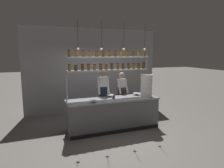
{
  "coord_description": "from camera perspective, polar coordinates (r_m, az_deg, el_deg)",
  "views": [
    {
      "loc": [
        -2.04,
        -5.31,
        2.26
      ],
      "look_at": [
        0.04,
        0.2,
        1.32
      ],
      "focal_mm": 32.0,
      "sensor_mm": 36.0,
      "label": 1
    }
  ],
  "objects": [
    {
      "name": "serving_cup_front",
      "position": [
        5.85,
        0.47,
        -3.79
      ],
      "size": [
        0.08,
        0.08,
        0.09
      ],
      "color": "#334C70",
      "rests_on": "prep_counter"
    },
    {
      "name": "prep_bowl_center_back",
      "position": [
        6.38,
        7.05,
        -2.86
      ],
      "size": [
        0.24,
        0.24,
        0.07
      ],
      "color": "#B2B7BC",
      "rests_on": "prep_counter"
    },
    {
      "name": "ground_plane",
      "position": [
        6.12,
        0.31,
        -12.65
      ],
      "size": [
        40.0,
        40.0,
        0.0
      ],
      "primitive_type": "plane",
      "color": "slate"
    },
    {
      "name": "prep_bowl_center_front",
      "position": [
        5.42,
        -5.21,
        -5.02
      ],
      "size": [
        0.2,
        0.2,
        0.06
      ],
      "color": "silver",
      "rests_on": "prep_counter"
    },
    {
      "name": "prep_bowl_near_left",
      "position": [
        6.09,
        -0.6,
        -3.38
      ],
      "size": [
        0.24,
        0.24,
        0.07
      ],
      "color": "silver",
      "rests_on": "prep_counter"
    },
    {
      "name": "container_stack",
      "position": [
        6.17,
        9.79,
        -0.43
      ],
      "size": [
        0.37,
        0.37,
        0.68
      ],
      "color": "white",
      "rests_on": "prep_counter"
    },
    {
      "name": "spice_shelf_unit",
      "position": [
        6.0,
        -0.88,
        5.56
      ],
      "size": [
        2.6,
        0.28,
        2.33
      ],
      "color": "#999BA0",
      "rests_on": "ground_plane"
    },
    {
      "name": "chef_left",
      "position": [
        6.31,
        -2.53,
        -2.41
      ],
      "size": [
        0.39,
        0.32,
        1.74
      ],
      "rotation": [
        0.0,
        0.0,
        -0.14
      ],
      "color": "black",
      "rests_on": "ground_plane"
    },
    {
      "name": "pendant_light_row",
      "position": [
        5.69,
        0.33,
        10.37
      ],
      "size": [
        2.07,
        0.07,
        0.79
      ],
      "color": "black"
    },
    {
      "name": "back_wall",
      "position": [
        7.7,
        -5.26,
        3.88
      ],
      "size": [
        5.12,
        0.12,
        3.15
      ],
      "primitive_type": "cube",
      "color": "#939399",
      "rests_on": "ground_plane"
    },
    {
      "name": "prep_counter",
      "position": [
        5.96,
        0.32,
        -8.55
      ],
      "size": [
        2.72,
        0.76,
        0.92
      ],
      "color": "slate",
      "rests_on": "ground_plane"
    },
    {
      "name": "chef_center",
      "position": [
        6.71,
        2.82,
        -2.5
      ],
      "size": [
        0.4,
        0.32,
        1.61
      ],
      "rotation": [
        0.0,
        0.0,
        0.2
      ],
      "color": "black",
      "rests_on": "ground_plane"
    }
  ]
}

